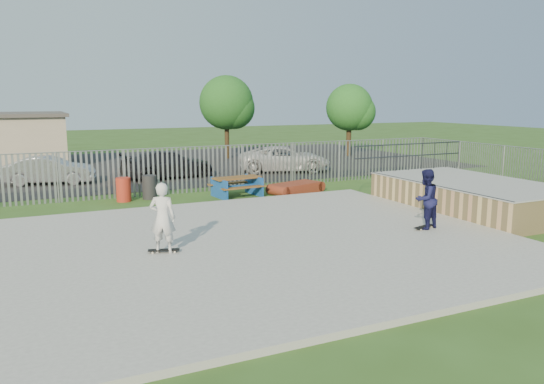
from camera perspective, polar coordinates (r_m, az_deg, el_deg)
name	(u,v)px	position (r m, az deg, el deg)	size (l,w,h in m)	color
ground	(243,247)	(14.79, -3.13, -5.96)	(120.00, 120.00, 0.00)	#314F1B
concrete_slab	(243,245)	(14.77, -3.13, -5.68)	(15.00, 12.00, 0.15)	gray
quarter_pipe	(472,195)	(20.83, 20.68, -0.32)	(5.50, 7.05, 2.19)	tan
fence	(221,185)	(19.11, -5.54, 0.75)	(26.04, 16.02, 2.00)	gray
picnic_table	(237,187)	(22.24, -3.79, 0.59)	(2.13, 1.82, 0.83)	brown
funbox	(296,188)	(23.14, 2.60, 0.45)	(2.40, 1.68, 0.44)	maroon
trash_bin_red	(124,190)	(21.97, -15.68, 0.26)	(0.58, 0.58, 0.96)	#AB2A1A
trash_bin_grey	(150,187)	(22.25, -13.03, 0.51)	(0.59, 0.59, 0.98)	#242426
parking_lot	(124,167)	(32.88, -15.66, 2.58)	(40.00, 18.00, 0.02)	black
car_silver	(50,170)	(27.45, -22.79, 2.18)	(1.42, 4.07, 1.34)	#ADADB2
car_dark	(168,164)	(27.80, -11.11, 2.94)	(1.97, 4.84, 1.40)	black
car_white	(284,159)	(29.70, 1.35, 3.58)	(2.35, 5.09, 1.42)	silver
tree_mid	(226,103)	(36.25, -4.93, 9.54)	(3.63, 3.63, 5.60)	#3C2C18
tree_right	(349,108)	(38.30, 8.33, 8.97)	(3.30, 3.30, 5.09)	#3C2C18
skateboard_a	(424,227)	(16.86, 16.04, -3.67)	(0.82, 0.40, 0.08)	black
skateboard_b	(164,251)	(14.04, -11.56, -6.23)	(0.82, 0.43, 0.08)	black
skater_navy	(426,199)	(16.68, 16.19, -0.74)	(0.89, 0.69, 1.83)	#13143D
skater_white	(163,218)	(13.82, -11.68, -2.73)	(0.67, 0.44, 1.83)	silver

